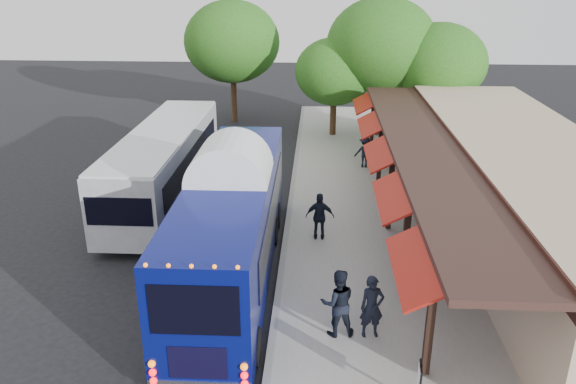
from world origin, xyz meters
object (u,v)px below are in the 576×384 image
(city_bus, at_px, (164,162))
(ped_a, at_px, (372,307))
(ped_b, at_px, (338,303))
(ped_d, at_px, (365,152))
(sign_board, at_px, (420,378))
(ped_c, at_px, (320,216))
(coach_bus, at_px, (232,220))

(city_bus, xyz_separation_m, ped_a, (7.85, -9.39, -0.66))
(city_bus, distance_m, ped_b, 11.68)
(ped_a, xyz_separation_m, ped_b, (-0.88, 0.03, 0.08))
(ped_d, xyz_separation_m, sign_board, (0.05, -16.13, -0.05))
(sign_board, bearing_deg, ped_b, 129.91)
(ped_c, relative_size, ped_d, 1.13)
(ped_d, bearing_deg, coach_bus, 62.43)
(ped_b, distance_m, ped_d, 13.71)
(ped_c, bearing_deg, ped_a, 104.42)
(ped_c, bearing_deg, ped_d, -104.09)
(ped_a, distance_m, sign_board, 2.64)
(coach_bus, bearing_deg, sign_board, -49.52)
(coach_bus, relative_size, ped_d, 7.46)
(ped_b, height_order, ped_c, ped_b)
(coach_bus, bearing_deg, ped_b, -44.93)
(ped_b, bearing_deg, ped_d, -104.53)
(ped_b, distance_m, sign_board, 3.06)
(coach_bus, relative_size, ped_a, 6.59)
(city_bus, height_order, sign_board, city_bus)
(coach_bus, distance_m, sign_board, 7.56)
(ped_a, relative_size, sign_board, 1.63)
(coach_bus, height_order, ped_a, coach_bus)
(coach_bus, height_order, ped_d, coach_bus)
(ped_a, relative_size, ped_c, 1.00)
(coach_bus, relative_size, ped_c, 6.61)
(coach_bus, xyz_separation_m, ped_d, (4.85, 10.47, -1.03))
(ped_b, bearing_deg, ped_a, 170.54)
(ped_a, height_order, sign_board, ped_a)
(ped_a, relative_size, ped_d, 1.13)
(city_bus, height_order, ped_c, city_bus)
(coach_bus, bearing_deg, ped_a, -38.30)
(ped_d, relative_size, sign_board, 1.44)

